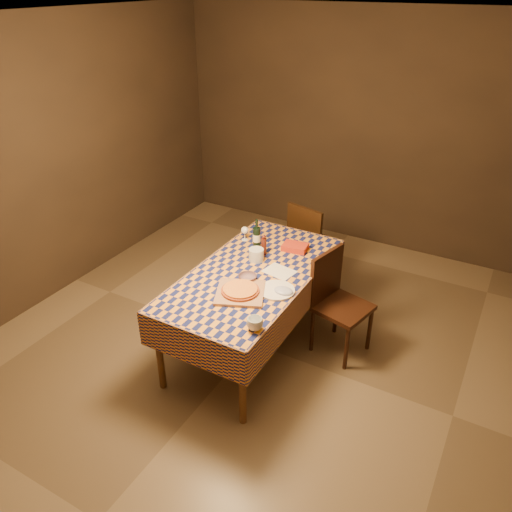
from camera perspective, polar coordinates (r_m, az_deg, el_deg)
name	(u,v)px	position (r m, az deg, el deg)	size (l,w,h in m)	color
room	(253,209)	(3.92, -0.36, 5.42)	(5.00, 5.10, 2.70)	brown
dining_table	(253,280)	(4.23, -0.33, -2.72)	(0.94, 1.84, 0.77)	brown
cutting_board	(240,293)	(3.91, -1.81, -4.21)	(0.37, 0.37, 0.02)	#A16E4B
pizza	(240,290)	(3.89, -1.82, -3.89)	(0.36, 0.36, 0.03)	#8F3817
pepper_mill	(264,245)	(4.41, 0.90, 1.21)	(0.05, 0.05, 0.19)	#471710
bowl	(248,278)	(4.07, -0.96, -2.50)	(0.15, 0.15, 0.05)	#694D58
wine_glass	(245,231)	(4.65, -1.30, 2.91)	(0.07, 0.07, 0.14)	white
wine_bottle	(257,237)	(4.52, 0.08, 2.17)	(0.09, 0.09, 0.28)	black
deli_tub	(256,255)	(4.34, 0.03, 0.15)	(0.13, 0.13, 0.11)	silver
takeout_container	(295,247)	(4.53, 4.49, 1.02)	(0.22, 0.15, 0.05)	red
white_plate	(277,290)	(3.94, 2.36, -3.94)	(0.29, 0.29, 0.02)	white
tumbler	(255,324)	(3.52, -0.13, -7.76)	(0.12, 0.12, 0.09)	white
flour_patch	(279,271)	(4.20, 2.69, -1.77)	(0.25, 0.19, 0.00)	silver
flour_bag	(284,291)	(3.91, 3.17, -4.00)	(0.16, 0.12, 0.05)	#A7B0D6
chair_far	(310,240)	(5.26, 6.19, 1.83)	(0.50, 0.51, 0.93)	black
chair_right	(336,297)	(4.37, 9.11, -4.68)	(0.52, 0.51, 0.93)	black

